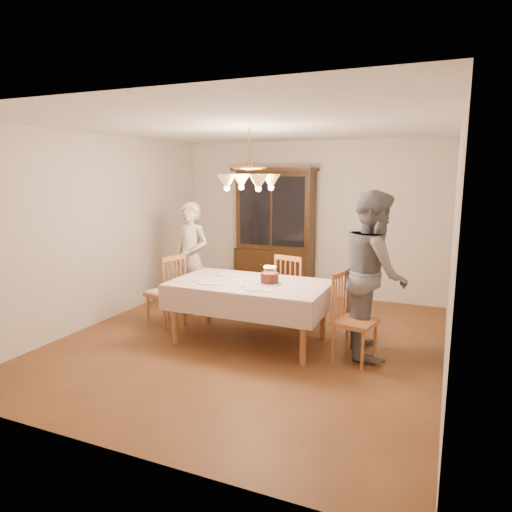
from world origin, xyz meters
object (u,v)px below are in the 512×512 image
at_px(dining_table, 250,288).
at_px(elderly_woman, 191,259).
at_px(china_hutch, 275,234).
at_px(birthday_cake, 270,279).
at_px(chair_far_side, 294,294).

height_order(dining_table, elderly_woman, elderly_woman).
bearing_deg(elderly_woman, china_hutch, 74.01).
relative_size(china_hutch, birthday_cake, 7.20).
bearing_deg(chair_far_side, china_hutch, 119.78).
height_order(china_hutch, elderly_woman, china_hutch).
distance_m(elderly_woman, birthday_cake, 1.68).
distance_m(china_hutch, chair_far_side, 1.78).
relative_size(dining_table, birthday_cake, 6.33).
height_order(chair_far_side, elderly_woman, elderly_woman).
xyz_separation_m(dining_table, birthday_cake, (0.25, 0.02, 0.14)).
distance_m(china_hutch, elderly_woman, 1.71).
bearing_deg(elderly_woman, dining_table, -20.00).
relative_size(elderly_woman, birthday_cake, 5.54).
bearing_deg(dining_table, birthday_cake, 4.31).
relative_size(dining_table, elderly_woman, 1.14).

